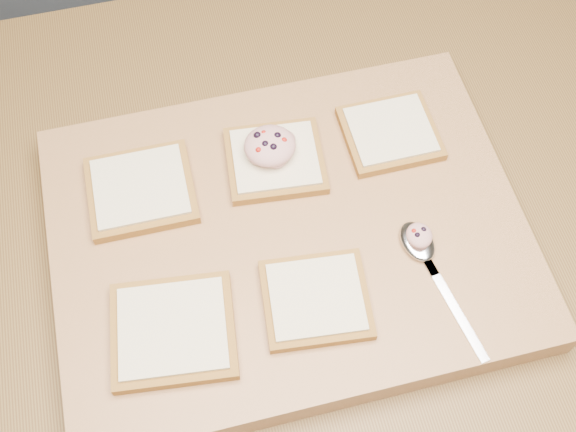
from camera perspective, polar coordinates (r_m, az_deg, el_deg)
The scene contains 11 objects.
ground at distance 1.76m, azimuth 5.27°, elevation -12.74°, with size 4.00×4.00×0.00m, color #515459.
island_counter at distance 1.33m, azimuth 6.85°, elevation -7.23°, with size 2.00×0.80×0.90m.
cutting_board at distance 0.85m, azimuth 0.00°, elevation -1.61°, with size 0.54×0.41×0.04m, color #B77D4E.
bread_far_left at distance 0.87m, azimuth -11.55°, elevation 2.06°, with size 0.12×0.11×0.02m.
bread_far_center at distance 0.87m, azimuth -1.02°, elevation 4.45°, with size 0.12×0.12×0.02m.
bread_far_right at distance 0.91m, azimuth 8.08°, elevation 6.53°, with size 0.11×0.10×0.02m.
bread_near_left at distance 0.78m, azimuth -9.07°, elevation -8.92°, with size 0.14×0.13×0.02m.
bread_near_center at distance 0.79m, azimuth 2.22°, elevation -6.58°, with size 0.12×0.12×0.02m.
tuna_salad_dollop at distance 0.86m, azimuth -1.45°, elevation 5.58°, with size 0.06×0.06×0.03m.
spoon at distance 0.83m, azimuth 10.59°, elevation -2.73°, with size 0.05×0.18×0.01m.
spoon_salad at distance 0.82m, azimuth 10.33°, elevation -1.51°, with size 0.03×0.03×0.02m.
Camera 1 is at (-0.27, -0.44, 1.68)m, focal length 45.00 mm.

